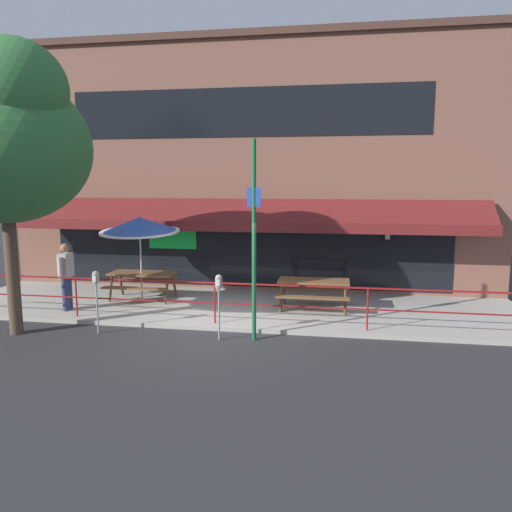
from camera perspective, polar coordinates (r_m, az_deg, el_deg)
The scene contains 12 objects.
ground_plane at distance 11.47m, azimuth -5.07°, elevation -8.53°, with size 120.00×120.00×0.00m, color #2D2D30.
patio_deck at distance 13.32m, azimuth -2.90°, elevation -5.84°, with size 15.00×4.00×0.10m, color #ADA89E.
restaurant_building at distance 15.09m, azimuth -1.16°, elevation 10.13°, with size 15.00×1.60×7.60m.
patio_railing at distance 11.54m, azimuth -4.75°, elevation -4.31°, with size 13.84×0.04×0.97m.
picnic_table_left at distance 14.14m, azimuth -12.82°, elevation -2.47°, with size 1.80×1.42×0.76m.
picnic_table_centre at distance 12.83m, azimuth 6.60°, elevation -3.44°, with size 1.80×1.42×0.76m.
patio_umbrella_left at distance 13.86m, azimuth -13.15°, elevation 3.45°, with size 2.14×2.14×2.38m.
pedestrian_walking at distance 13.51m, azimuth -20.89°, elevation -1.83°, with size 0.25×0.62×1.71m.
parking_meter_near at distance 11.50m, azimuth -17.82°, elevation -2.96°, with size 0.15×0.16×1.42m.
parking_meter_far at distance 10.53m, azimuth -4.29°, elevation -3.61°, with size 0.15×0.16×1.42m.
street_sign_pole at distance 10.36m, azimuth -0.23°, elevation 1.92°, with size 0.28×0.09×4.22m.
street_tree_curbside at distance 11.90m, azimuth -26.77°, elevation 11.90°, with size 3.71×3.34×6.18m.
Camera 1 is at (2.80, -10.59, 3.38)m, focal length 35.00 mm.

